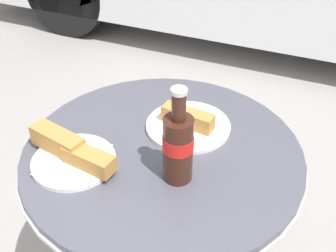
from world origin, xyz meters
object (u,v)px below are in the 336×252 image
lunch_plate_near (188,124)px  lunch_plate_far (72,154)px  cola_bottle_left (178,145)px  bistro_table (163,195)px

lunch_plate_near → lunch_plate_far: (-0.21, -0.24, 0.01)m
cola_bottle_left → lunch_plate_near: size_ratio=1.06×
cola_bottle_left → lunch_plate_far: 0.27m
bistro_table → lunch_plate_far: bearing=-145.0°
bistro_table → lunch_plate_near: 0.21m
cola_bottle_left → lunch_plate_far: cola_bottle_left is taller
cola_bottle_left → lunch_plate_far: (-0.26, -0.05, -0.07)m
cola_bottle_left → lunch_plate_near: cola_bottle_left is taller
cola_bottle_left → lunch_plate_far: bearing=-168.7°
cola_bottle_left → bistro_table: bearing=133.1°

